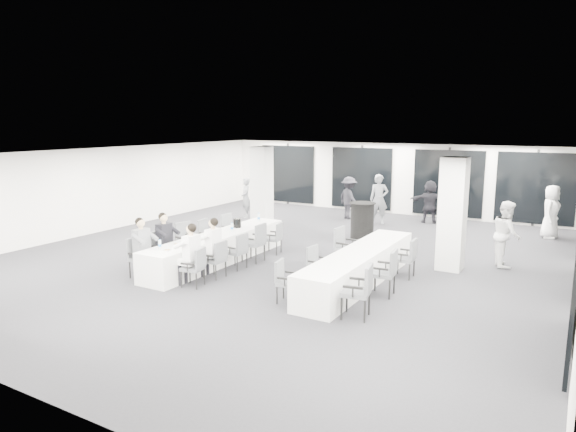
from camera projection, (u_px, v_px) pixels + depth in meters
name	position (u px, v px, depth m)	size (l,w,h in m)	color
room	(332.00, 203.00, 14.33)	(14.04, 16.04, 2.84)	#25252B
column_left	(262.00, 187.00, 17.92)	(0.60, 0.60, 2.80)	silver
column_right	(452.00, 214.00, 12.61)	(0.60, 0.60, 2.80)	silver
banquet_table_main	(218.00, 248.00, 13.42)	(0.90, 5.00, 0.75)	white
banquet_table_side	(359.00, 267.00, 11.70)	(0.90, 5.00, 0.75)	white
cocktail_table	(362.00, 221.00, 16.09)	(0.83, 0.83, 1.15)	black
chair_main_left_near	(139.00, 255.00, 12.13)	(0.50, 0.55, 0.95)	#515459
chair_main_left_second	(162.00, 247.00, 12.77)	(0.53, 0.58, 0.97)	#515459
chair_main_left_mid	(187.00, 239.00, 13.57)	(0.62, 0.65, 1.02)	#515459
chair_main_left_fourth	(207.00, 234.00, 14.30)	(0.54, 0.59, 0.96)	#515459
chair_main_left_far	(230.00, 228.00, 15.21)	(0.51, 0.56, 0.95)	#515459
chair_main_right_near	(196.00, 265.00, 11.39)	(0.52, 0.55, 0.89)	#515459
chair_main_right_second	(217.00, 257.00, 12.04)	(0.46, 0.51, 0.88)	#515459
chair_main_right_mid	(238.00, 249.00, 12.77)	(0.48, 0.53, 0.90)	#515459
chair_main_right_fourth	(256.00, 240.00, 13.42)	(0.53, 0.59, 1.02)	#515459
chair_main_right_far	(275.00, 236.00, 14.28)	(0.52, 0.55, 0.87)	#515459
chair_side_left_near	(285.00, 278.00, 10.43)	(0.50, 0.54, 0.87)	#515459
chair_side_left_mid	(317.00, 262.00, 11.64)	(0.48, 0.52, 0.86)	#515459
chair_side_left_far	(344.00, 245.00, 12.97)	(0.55, 0.60, 1.01)	#515459
chair_side_right_near	(361.00, 288.00, 9.54)	(0.61, 0.64, 1.03)	#515459
chair_side_right_mid	(387.00, 270.00, 10.79)	(0.55, 0.60, 1.00)	#515459
chair_side_right_far	(407.00, 256.00, 12.05)	(0.48, 0.54, 0.94)	#515459
seated_guest_a	(144.00, 244.00, 12.00)	(0.50, 0.38, 1.44)	slate
seated_guest_b	(166.00, 238.00, 12.65)	(0.50, 0.38, 1.44)	black
seated_guest_c	(189.00, 251.00, 11.40)	(0.50, 0.38, 1.44)	white
seated_guest_d	(211.00, 244.00, 12.07)	(0.50, 0.38, 1.44)	white
standing_guest_a	(379.00, 196.00, 18.42)	(0.74, 0.60, 2.02)	slate
standing_guest_c	(349.00, 195.00, 19.38)	(1.17, 0.60, 1.81)	black
standing_guest_d	(453.00, 200.00, 18.24)	(1.04, 0.58, 1.76)	black
standing_guest_e	(551.00, 208.00, 16.15)	(0.92, 0.56, 1.91)	white
standing_guest_f	(430.00, 199.00, 18.58)	(1.63, 0.63, 1.78)	black
standing_guest_g	(246.00, 195.00, 19.64)	(0.63, 0.51, 1.74)	slate
standing_guest_h	(507.00, 229.00, 12.97)	(0.92, 0.56, 1.90)	white
ice_bucket_near	(189.00, 238.00, 12.45)	(0.20, 0.20, 0.22)	black
ice_bucket_far	(237.00, 223.00, 14.20)	(0.22, 0.22, 0.25)	black
water_bottle_a	(160.00, 244.00, 11.79)	(0.07, 0.07, 0.21)	silver
water_bottle_b	(232.00, 227.00, 13.69)	(0.07, 0.07, 0.23)	silver
water_bottle_c	(259.00, 217.00, 15.06)	(0.08, 0.08, 0.24)	silver
plate_a	(177.00, 244.00, 12.25)	(0.18, 0.18, 0.03)	white
plate_b	(167.00, 250.00, 11.68)	(0.20, 0.20, 0.03)	white
plate_c	(209.00, 237.00, 12.96)	(0.18, 0.18, 0.03)	white
wine_glass	(167.00, 246.00, 11.54)	(0.07, 0.07, 0.19)	silver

